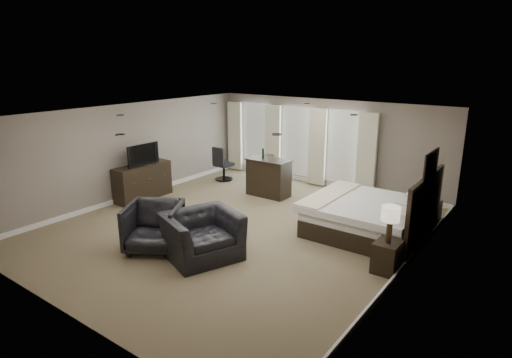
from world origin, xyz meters
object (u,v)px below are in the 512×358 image
Objects in this scene: lamp_far at (433,187)px; armchair_far at (154,224)px; nightstand_near at (387,257)px; bar_counter at (269,177)px; nightstand_far at (430,212)px; bar_stool_right at (266,180)px; dresser at (143,182)px; lamp_near at (390,224)px; bar_stool_left at (269,168)px; tv at (141,162)px; armchair_near at (202,228)px; desk_chair at (224,163)px; bed at (372,202)px.

lamp_far is 6.30m from armchair_far.
nightstand_near is 4.90m from bar_counter.
nightstand_far is 0.74× the size of bar_stool_right.
dresser is 3.45m from bar_stool_right.
lamp_near is 0.84× the size of bar_stool_left.
dresser is at bearing -158.47° from nightstand_far.
tv is 0.74× the size of armchair_near.
lamp_far is at bearing 90.00° from nightstand_near.
bar_stool_left is at bearing -26.75° from tv.
nightstand_near is 0.53× the size of desk_chair.
bar_counter reaches higher than bar_stool_right.
lamp_near is 6.94m from desk_chair.
desk_chair is (-6.31, -0.02, 0.28)m from nightstand_far.
bed is 2.19× the size of desk_chair.
bar_stool_right is at bearing 176.35° from desk_chair.
tv is 0.94× the size of armchair_far.
nightstand_far is 0.53× the size of tv.
bar_stool_right is at bearing 149.76° from nightstand_near.
tv is at bearing 178.60° from lamp_near.
armchair_near reaches higher than armchair_far.
bar_stool_left is at bearing 69.06° from armchair_far.
tv reaches higher than bar_stool_right.
nightstand_near is 0.47× the size of bar_counter.
armchair_far is 5.65m from bar_stool_left.
nightstand_far is at bearing 6.55° from bar_counter.
dresser is 3.46m from armchair_far.
nightstand_near is at bearing -29.51° from bar_counter.
desk_chair is (-1.16, -0.81, 0.14)m from bar_stool_left.
bar_stool_left is 1.43m from desk_chair.
dresser is 3.95m from bar_stool_left.
bed reaches higher than desk_chair.
desk_chair is (-2.18, 4.74, 0.01)m from armchair_far.
bed is 3.73m from armchair_near.
armchair_near is 1.88× the size of bar_stool_right.
nightstand_far is at bearing 21.53° from dresser.
bar_counter is 2.10m from desk_chair.
lamp_near is 0.67× the size of tv.
bar_stool_right is 1.83m from desk_chair.
nightstand_far is 4.51m from bar_stool_right.
armchair_far is at bearing -130.90° from lamp_far.
bar_counter is at bearing -41.25° from bar_stool_right.
dresser is at bearing 112.73° from armchair_far.
desk_chair is at bearing 171.90° from bar_stool_right.
armchair_far reaches higher than nightstand_near.
bar_stool_left is at bearing 144.30° from nightstand_near.
lamp_far is 7.45m from dresser.
armchair_far reaches higher than bar_stool_right.
bar_stool_right is (-4.50, -0.27, -0.52)m from lamp_far.
armchair_near reaches higher than dresser.
lamp_far is at bearing 90.00° from lamp_near.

